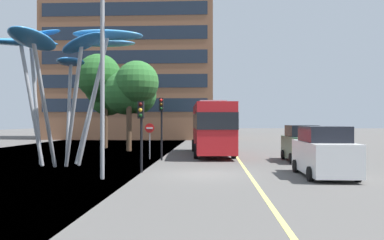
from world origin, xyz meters
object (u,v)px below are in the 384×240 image
leaf_sculpture (67,51)px  traffic_light_kerb_near (141,121)px  traffic_light_kerb_far (161,115)px  no_entry_sign (150,135)px  car_parked_mid (301,144)px  street_lamp (109,54)px  red_bus (212,126)px  car_parked_near (324,153)px

leaf_sculpture → traffic_light_kerb_near: leaf_sculpture is taller
leaf_sculpture → traffic_light_kerb_far: leaf_sculpture is taller
traffic_light_kerb_near → no_entry_sign: size_ratio=1.47×
traffic_light_kerb_near → car_parked_mid: 10.49m
street_lamp → traffic_light_kerb_far: bearing=81.4°
car_parked_mid → street_lamp: (-9.66, -7.76, 4.20)m
red_bus → traffic_light_kerb_far: traffic_light_kerb_far is taller
car_parked_mid → no_entry_sign: bearing=173.8°
car_parked_mid → street_lamp: 13.09m
red_bus → car_parked_mid: (5.37, -4.38, -1.07)m
traffic_light_kerb_near → no_entry_sign: 6.82m
car_parked_near → car_parked_mid: bearing=85.7°
traffic_light_kerb_near → traffic_light_kerb_far: 5.85m
car_parked_near → street_lamp: street_lamp is taller
leaf_sculpture → car_parked_near: leaf_sculpture is taller
car_parked_near → car_parked_mid: (0.49, 6.58, -0.01)m
red_bus → traffic_light_kerb_far: bearing=-126.1°
car_parked_near → car_parked_mid: car_parked_near is taller
traffic_light_kerb_far → car_parked_near: 10.57m
car_parked_mid → no_entry_sign: 9.41m
car_parked_near → traffic_light_kerb_far: bearing=139.9°
red_bus → leaf_sculpture: bearing=-137.5°
street_lamp → leaf_sculpture: bearing=126.2°
traffic_light_kerb_near → car_parked_mid: (8.69, 5.71, -1.40)m
car_parked_near → street_lamp: 10.15m
leaf_sculpture → no_entry_sign: 7.27m
red_bus → car_parked_near: size_ratio=2.26×
red_bus → car_parked_mid: bearing=-39.2°
red_bus → car_parked_mid: 7.01m
car_parked_near → street_lamp: size_ratio=0.54×
car_parked_near → no_entry_sign: no_entry_sign is taller
car_parked_mid → red_bus: bearing=140.8°
traffic_light_kerb_far → car_parked_near: (7.98, -6.71, -1.74)m
leaf_sculpture → car_parked_mid: (13.26, 2.85, -5.25)m
red_bus → no_entry_sign: (-3.97, -3.36, -0.57)m
street_lamp → car_parked_mid: bearing=38.8°
leaf_sculpture → traffic_light_kerb_near: bearing=-32.0°
traffic_light_kerb_near → traffic_light_kerb_far: (0.21, 5.84, 0.35)m
red_bus → car_parked_near: bearing=-66.0°
red_bus → traffic_light_kerb_far: (-3.10, -4.25, 0.68)m
red_bus → leaf_sculpture: (-7.89, -7.23, 4.18)m
traffic_light_kerb_far → no_entry_sign: bearing=134.4°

